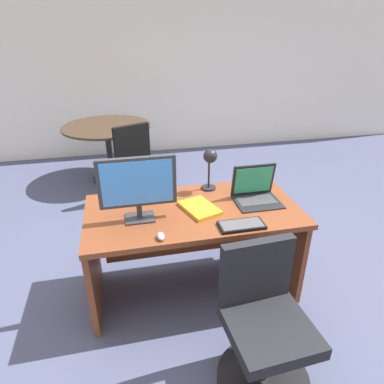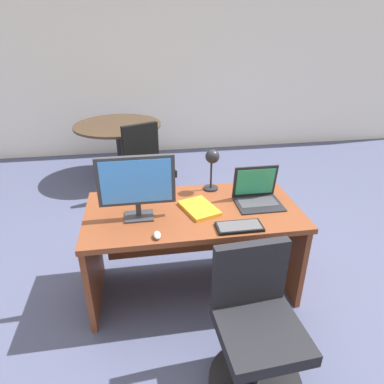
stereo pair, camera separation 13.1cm
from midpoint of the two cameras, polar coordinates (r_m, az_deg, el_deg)
name	(u,v)px [view 1 (the left image)]	position (r m, az deg, el deg)	size (l,w,h in m)	color
ground	(166,203)	(4.14, -5.29, -1.87)	(12.00, 12.00, 0.00)	#474C6B
back_wall	(144,64)	(5.63, -8.82, 20.56)	(10.00, 0.10, 2.80)	silver
desk	(192,230)	(2.63, -1.46, -6.44)	(1.56, 0.79, 0.74)	brown
monitor	(137,184)	(2.28, -10.83, 1.26)	(0.52, 0.16, 0.45)	#2D2D33
laptop	(255,189)	(2.62, 9.16, 0.44)	(0.34, 0.28, 0.27)	black
keyboard	(242,225)	(2.28, 6.72, -5.59)	(0.31, 0.15, 0.02)	black
mouse	(161,236)	(2.16, -7.02, -7.44)	(0.05, 0.08, 0.04)	#B7BABF
desk_lamp	(210,161)	(2.66, 1.64, 5.20)	(0.12, 0.15, 0.35)	black
book	(200,208)	(2.47, -0.24, -2.73)	(0.29, 0.35, 0.03)	orange
office_chair	(264,331)	(2.15, 10.17, -22.02)	(0.56, 0.56, 0.89)	black
meeting_table	(108,139)	(4.72, -14.74, 8.61)	(1.15, 1.15, 0.76)	black
meeting_chair_near	(140,174)	(4.01, -9.64, 2.93)	(0.60, 0.62, 0.93)	black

